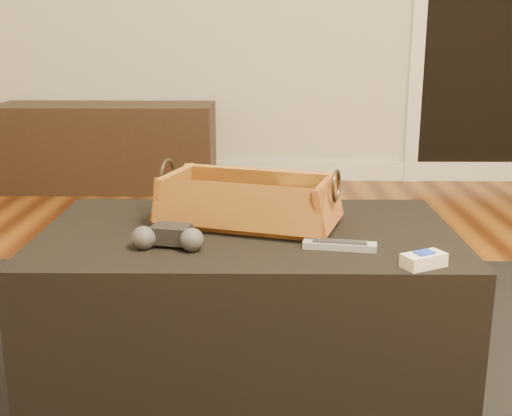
{
  "coord_description": "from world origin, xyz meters",
  "views": [
    {
      "loc": [
        -0.07,
        -1.26,
        0.89
      ],
      "look_at": [
        -0.09,
        0.22,
        0.49
      ],
      "focal_mm": 45.0,
      "sensor_mm": 36.0,
      "label": 1
    }
  ],
  "objects_px": {
    "wicker_basket": "(248,204)",
    "cream_gadget": "(424,260)",
    "media_cabinet": "(106,146)",
    "ottoman": "(248,309)",
    "silver_remote": "(340,245)",
    "game_controller": "(169,237)",
    "tv_remote": "(238,215)"
  },
  "relations": [
    {
      "from": "wicker_basket",
      "to": "cream_gadget",
      "type": "height_order",
      "value": "wicker_basket"
    },
    {
      "from": "media_cabinet",
      "to": "ottoman",
      "type": "distance_m",
      "value": 2.45
    },
    {
      "from": "silver_remote",
      "to": "wicker_basket",
      "type": "bearing_deg",
      "value": 137.73
    },
    {
      "from": "wicker_basket",
      "to": "cream_gadget",
      "type": "bearing_deg",
      "value": -39.45
    },
    {
      "from": "media_cabinet",
      "to": "wicker_basket",
      "type": "bearing_deg",
      "value": -68.04
    },
    {
      "from": "wicker_basket",
      "to": "game_controller",
      "type": "height_order",
      "value": "wicker_basket"
    },
    {
      "from": "wicker_basket",
      "to": "media_cabinet",
      "type": "bearing_deg",
      "value": 111.96
    },
    {
      "from": "cream_gadget",
      "to": "silver_remote",
      "type": "bearing_deg",
      "value": 144.59
    },
    {
      "from": "media_cabinet",
      "to": "silver_remote",
      "type": "height_order",
      "value": "media_cabinet"
    },
    {
      "from": "media_cabinet",
      "to": "tv_remote",
      "type": "bearing_deg",
      "value": -68.69
    },
    {
      "from": "media_cabinet",
      "to": "tv_remote",
      "type": "height_order",
      "value": "media_cabinet"
    },
    {
      "from": "tv_remote",
      "to": "wicker_basket",
      "type": "xyz_separation_m",
      "value": [
        0.03,
        0.01,
        0.02
      ]
    },
    {
      "from": "wicker_basket",
      "to": "game_controller",
      "type": "xyz_separation_m",
      "value": [
        -0.17,
        -0.19,
        -0.03
      ]
    },
    {
      "from": "game_controller",
      "to": "wicker_basket",
      "type": "bearing_deg",
      "value": 47.6
    },
    {
      "from": "tv_remote",
      "to": "wicker_basket",
      "type": "bearing_deg",
      "value": 30.87
    },
    {
      "from": "media_cabinet",
      "to": "ottoman",
      "type": "xyz_separation_m",
      "value": [
        0.9,
        -2.27,
        -0.03
      ]
    },
    {
      "from": "media_cabinet",
      "to": "game_controller",
      "type": "xyz_separation_m",
      "value": [
        0.73,
        -2.42,
        0.21
      ]
    },
    {
      "from": "media_cabinet",
      "to": "silver_remote",
      "type": "xyz_separation_m",
      "value": [
        1.11,
        -2.42,
        0.19
      ]
    },
    {
      "from": "wicker_basket",
      "to": "cream_gadget",
      "type": "relative_size",
      "value": 4.82
    },
    {
      "from": "game_controller",
      "to": "cream_gadget",
      "type": "relative_size",
      "value": 1.66
    },
    {
      "from": "cream_gadget",
      "to": "tv_remote",
      "type": "bearing_deg",
      "value": 143.33
    },
    {
      "from": "wicker_basket",
      "to": "silver_remote",
      "type": "distance_m",
      "value": 0.28
    },
    {
      "from": "media_cabinet",
      "to": "ottoman",
      "type": "height_order",
      "value": "media_cabinet"
    },
    {
      "from": "tv_remote",
      "to": "game_controller",
      "type": "bearing_deg",
      "value": -118.0
    },
    {
      "from": "ottoman",
      "to": "game_controller",
      "type": "bearing_deg",
      "value": -140.06
    },
    {
      "from": "silver_remote",
      "to": "cream_gadget",
      "type": "distance_m",
      "value": 0.19
    },
    {
      "from": "media_cabinet",
      "to": "wicker_basket",
      "type": "distance_m",
      "value": 2.42
    },
    {
      "from": "ottoman",
      "to": "media_cabinet",
      "type": "bearing_deg",
      "value": 111.56
    },
    {
      "from": "media_cabinet",
      "to": "silver_remote",
      "type": "relative_size",
      "value": 7.7
    },
    {
      "from": "cream_gadget",
      "to": "ottoman",
      "type": "bearing_deg",
      "value": 145.04
    },
    {
      "from": "tv_remote",
      "to": "silver_remote",
      "type": "height_order",
      "value": "tv_remote"
    },
    {
      "from": "ottoman",
      "to": "wicker_basket",
      "type": "bearing_deg",
      "value": 89.26
    }
  ]
}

